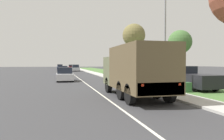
# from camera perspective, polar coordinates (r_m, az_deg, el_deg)

# --- Properties ---
(ground_plane) EXTENTS (180.00, 180.00, 0.00)m
(ground_plane) POSITION_cam_1_polar(r_m,az_deg,el_deg) (41.43, -10.05, -1.13)
(ground_plane) COLOR #38383A
(lane_centre_stripe) EXTENTS (0.12, 120.00, 0.00)m
(lane_centre_stripe) POSITION_cam_1_polar(r_m,az_deg,el_deg) (41.43, -10.05, -1.13)
(lane_centre_stripe) COLOR silver
(lane_centre_stripe) RESTS_ON ground
(sidewalk_right) EXTENTS (1.80, 120.00, 0.12)m
(sidewalk_right) POSITION_cam_1_polar(r_m,az_deg,el_deg) (41.97, -3.91, -0.99)
(sidewalk_right) COLOR beige
(sidewalk_right) RESTS_ON ground
(grass_strip_right) EXTENTS (7.00, 120.00, 0.02)m
(grass_strip_right) POSITION_cam_1_polar(r_m,az_deg,el_deg) (42.96, 1.88, -0.98)
(grass_strip_right) COLOR #4C7538
(grass_strip_right) RESTS_ON ground
(military_truck) EXTENTS (2.47, 7.23, 3.11)m
(military_truck) POSITION_cam_1_polar(r_m,az_deg,el_deg) (13.34, 6.21, 0.13)
(military_truck) COLOR #606647
(military_truck) RESTS_ON ground
(car_nearest_ahead) EXTENTS (1.89, 4.08, 1.62)m
(car_nearest_ahead) POSITION_cam_1_polar(r_m,az_deg,el_deg) (26.08, -12.26, -1.26)
(car_nearest_ahead) COLOR silver
(car_nearest_ahead) RESTS_ON ground
(car_second_ahead) EXTENTS (1.91, 4.35, 1.58)m
(car_second_ahead) POSITION_cam_1_polar(r_m,az_deg,el_deg) (41.66, -12.75, -0.15)
(car_second_ahead) COLOR navy
(car_second_ahead) RESTS_ON ground
(car_third_ahead) EXTENTS (1.87, 4.88, 1.72)m
(car_third_ahead) POSITION_cam_1_polar(r_m,az_deg,el_deg) (57.64, -9.52, 0.46)
(car_third_ahead) COLOR #B7BABF
(car_third_ahead) RESTS_ON ground
(car_fourth_ahead) EXTENTS (1.77, 4.31, 1.72)m
(car_fourth_ahead) POSITION_cam_1_polar(r_m,az_deg,el_deg) (70.48, -13.45, 0.67)
(car_fourth_ahead) COLOR navy
(car_fourth_ahead) RESTS_ON ground
(car_farthest_ahead) EXTENTS (1.88, 4.23, 1.59)m
(car_farthest_ahead) POSITION_cam_1_polar(r_m,az_deg,el_deg) (79.52, -10.63, 0.77)
(car_farthest_ahead) COLOR maroon
(car_farthest_ahead) RESTS_ON ground
(pickup_truck) EXTENTS (1.92, 5.31, 1.82)m
(pickup_truck) POSITION_cam_1_polar(r_m,az_deg,el_deg) (19.11, 19.56, -1.98)
(pickup_truck) COLOR black
(pickup_truck) RESTS_ON grass_strip_right
(lamp_post) EXTENTS (1.69, 0.24, 8.39)m
(lamp_post) POSITION_cam_1_polar(r_m,az_deg,el_deg) (16.48, 13.13, 11.94)
(lamp_post) COLOR gray
(lamp_post) RESTS_ON sidewalk_right
(tree_mid_right) EXTENTS (2.54, 2.54, 5.64)m
(tree_mid_right) POSITION_cam_1_polar(r_m,az_deg,el_deg) (24.81, 17.33, 6.93)
(tree_mid_right) COLOR #4C3D2D
(tree_mid_right) RESTS_ON grass_strip_right
(tree_far_right) EXTENTS (3.38, 3.38, 7.92)m
(tree_far_right) POSITION_cam_1_polar(r_m,az_deg,el_deg) (32.86, 5.73, 8.97)
(tree_far_right) COLOR #4C3D2D
(tree_far_right) RESTS_ON grass_strip_right
(utility_box) EXTENTS (0.55, 0.45, 0.70)m
(utility_box) POSITION_cam_1_polar(r_m,az_deg,el_deg) (16.62, 18.95, -4.27)
(utility_box) COLOR #3D7042
(utility_box) RESTS_ON grass_strip_right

